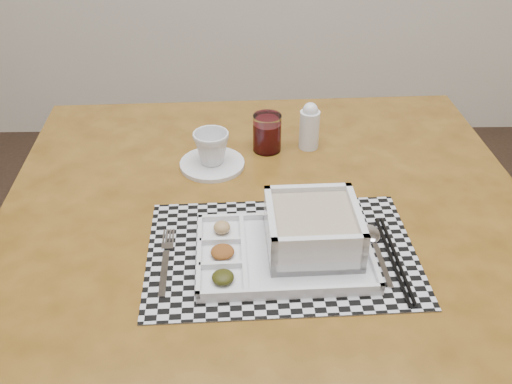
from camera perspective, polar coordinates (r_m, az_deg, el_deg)
The scene contains 10 objects.
dining_table at distance 1.21m, azimuth 1.32°, elevation -5.98°, with size 1.16×1.16×0.84m.
placemat at distance 1.07m, azimuth 2.57°, elevation -6.04°, with size 0.50×0.33×0.00m, color #B6B5BE.
serving_tray at distance 1.06m, azimuth 4.71°, elevation -4.52°, with size 0.33×0.23×0.09m.
fork at distance 1.07m, azimuth -8.97°, elevation -6.66°, with size 0.02×0.19×0.00m.
spoon at distance 1.12m, azimuth 11.62°, elevation -4.52°, with size 0.04×0.18×0.01m.
chopsticks at distance 1.08m, azimuth 13.67°, elevation -6.54°, with size 0.03×0.24×0.01m.
saucer at distance 1.33m, azimuth -4.40°, elevation 2.80°, with size 0.15×0.15×0.01m, color silver.
cup at distance 1.30m, azimuth -4.49°, elevation 4.43°, with size 0.08×0.08×0.08m, color silver.
juice_glass at distance 1.37m, azimuth 1.11°, elevation 5.80°, with size 0.07×0.07×0.09m.
creamer_bottle at distance 1.38m, azimuth 5.36°, elevation 6.56°, with size 0.05×0.05×0.12m.
Camera 1 is at (0.40, -0.35, 1.54)m, focal length 40.00 mm.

